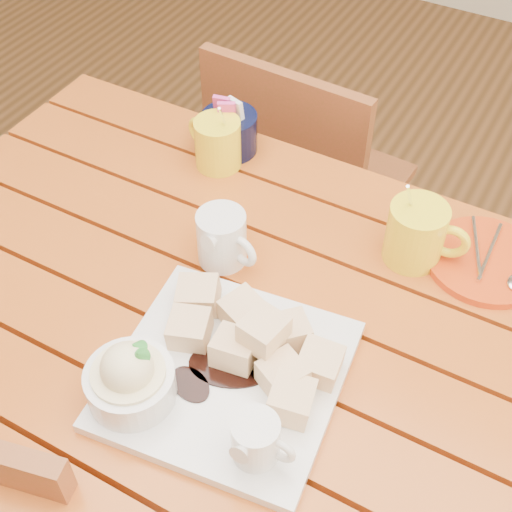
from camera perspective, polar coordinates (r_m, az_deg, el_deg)
The scene contains 8 objects.
table at distance 1.10m, azimuth -1.09°, elevation -8.68°, with size 1.20×0.79×0.75m.
dessert_plate at distance 0.93m, azimuth -3.82°, elevation -9.17°, with size 0.32×0.32×0.12m.
coffee_mug_left at distance 1.24m, azimuth -3.15°, elevation 9.09°, with size 0.11×0.08×0.13m.
coffee_mug_right at distance 1.09m, azimuth 12.80°, elevation 1.80°, with size 0.13×0.09×0.15m.
cream_pitcher at distance 1.06m, azimuth -2.69°, elevation 1.48°, with size 0.11×0.09×0.09m.
sugar_caddy at distance 1.27m, azimuth -2.14°, elevation 9.93°, with size 0.10×0.10×0.11m.
orange_saucer at distance 1.14m, azimuth 18.01°, elevation -0.38°, with size 0.18×0.18×0.02m.
chair_far at distance 1.68m, azimuth 3.63°, elevation 5.72°, with size 0.40×0.40×0.80m.
Camera 1 is at (0.32, -0.54, 1.55)m, focal length 50.00 mm.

